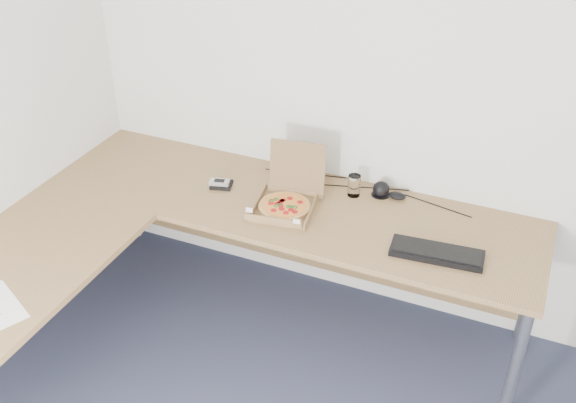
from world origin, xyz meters
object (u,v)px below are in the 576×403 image
at_px(pizza_box, 286,202).
at_px(wallet, 221,185).
at_px(desk, 189,238).
at_px(keyboard, 437,253).
at_px(drinking_glass, 354,185).

bearing_deg(pizza_box, wallet, 162.48).
xyz_separation_m(desk, pizza_box, (0.33, 0.37, 0.06)).
height_order(desk, wallet, wallet).
height_order(pizza_box, keyboard, pizza_box).
distance_m(desk, wallet, 0.44).
relative_size(drinking_glass, keyboard, 0.28).
relative_size(desk, wallet, 23.05).
height_order(drinking_glass, wallet, drinking_glass).
height_order(pizza_box, drinking_glass, pizza_box).
relative_size(desk, keyboard, 6.13).
xyz_separation_m(keyboard, wallet, (-1.15, 0.14, -0.00)).
bearing_deg(drinking_glass, keyboard, -33.82).
bearing_deg(drinking_glass, desk, -133.90).
distance_m(pizza_box, wallet, 0.39).
bearing_deg(pizza_box, keyboard, -15.41).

